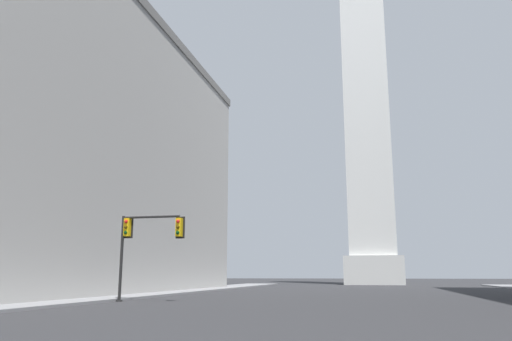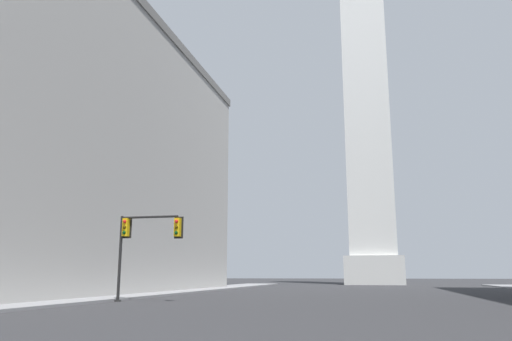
% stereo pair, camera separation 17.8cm
% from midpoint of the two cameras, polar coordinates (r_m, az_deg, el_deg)
% --- Properties ---
extents(sidewalk_left, '(5.00, 97.67, 0.15)m').
position_cam_midpoint_polar(sidewalk_left, '(36.96, -16.29, -13.70)').
color(sidewalk_left, gray).
rests_on(sidewalk_left, ground_plane).
extents(obelisk, '(9.22, 9.22, 76.16)m').
position_cam_midpoint_polar(obelisk, '(91.43, 12.38, 11.24)').
color(obelisk, silver).
rests_on(obelisk, ground_plane).
extents(traffic_light_mid_left, '(4.19, 0.51, 5.15)m').
position_cam_midpoint_polar(traffic_light_mid_left, '(31.44, -12.78, -7.32)').
color(traffic_light_mid_left, black).
rests_on(traffic_light_mid_left, ground_plane).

